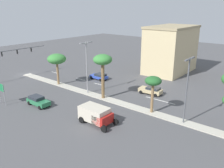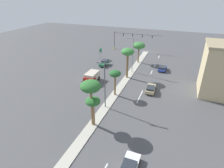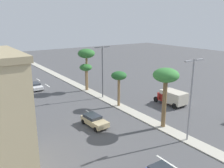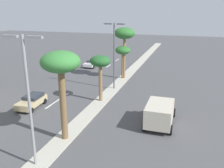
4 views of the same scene
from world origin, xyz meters
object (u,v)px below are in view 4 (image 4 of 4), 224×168
box_truck (160,113)px  street_lamp_mid (28,93)px  street_lamp_trailing (114,51)px  palm_tree_near (125,35)px  sedan_white_left (92,63)px  palm_tree_right (100,63)px  sedan_tan_near (32,101)px  palm_tree_trailing (61,66)px  palm_tree_left (123,51)px

box_truck → street_lamp_mid: bearing=-129.6°
street_lamp_trailing → box_truck: size_ratio=1.73×
street_lamp_mid → street_lamp_trailing: size_ratio=1.03×
palm_tree_near → sedan_white_left: 12.42m
palm_tree_right → sedan_tan_near: (-7.02, -4.18, -4.10)m
palm_tree_near → sedan_tan_near: (-7.10, -14.98, -6.39)m
palm_tree_near → palm_tree_trailing: bearing=-89.7°
palm_tree_near → street_lamp_mid: (-0.16, -24.47, -1.48)m
palm_tree_trailing → sedan_tan_near: bearing=142.9°
palm_tree_trailing → street_lamp_trailing: size_ratio=0.85×
palm_tree_left → street_lamp_mid: bearing=-89.8°
street_lamp_mid → palm_tree_trailing: bearing=86.4°
palm_tree_right → sedan_tan_near: 9.14m
palm_tree_trailing → palm_tree_left: size_ratio=1.48×
palm_tree_near → box_truck: 17.85m
palm_tree_near → street_lamp_mid: bearing=-90.4°
palm_tree_right → sedan_white_left: size_ratio=1.25×
palm_tree_right → box_truck: palm_tree_right is taller
sedan_tan_near → sedan_white_left: 21.63m
palm_tree_right → street_lamp_mid: 13.70m
street_lamp_mid → street_lamp_trailing: bearing=89.3°
street_lamp_mid → box_truck: 13.04m
street_lamp_mid → box_truck: size_ratio=1.79×
sedan_white_left → palm_tree_right: bearing=-64.8°
palm_tree_trailing → street_lamp_mid: (-0.26, -4.06, -0.97)m
palm_tree_right → palm_tree_near: size_ratio=0.69×
street_lamp_trailing → box_truck: bearing=-50.8°
palm_tree_trailing → box_truck: size_ratio=1.48×
palm_tree_trailing → street_lamp_mid: street_lamp_mid is taller
palm_tree_left → box_truck: palm_tree_left is taller
box_truck → palm_tree_near: bearing=117.1°
palm_tree_trailing → sedan_tan_near: (-7.20, 5.43, -5.88)m
palm_tree_left → box_truck: (7.90, -14.97, -3.22)m
sedan_tan_near → sedan_white_left: sedan_tan_near is taller
sedan_white_left → box_truck: box_truck is taller
street_lamp_trailing → sedan_white_left: (-8.35, 12.29, -4.82)m
street_lamp_mid → palm_tree_near: bearing=89.6°
palm_tree_right → palm_tree_left: bearing=90.8°
palm_tree_trailing → palm_tree_near: size_ratio=0.95×
sedan_white_left → box_truck: 26.89m
palm_tree_trailing → box_truck: palm_tree_trailing is taller
street_lamp_trailing → sedan_tan_near: street_lamp_trailing is taller
palm_tree_trailing → sedan_white_left: size_ratio=1.72×
street_lamp_trailing → box_truck: (7.61, -9.34, -4.22)m
palm_tree_trailing → palm_tree_right: size_ratio=1.37×
palm_tree_left → street_lamp_trailing: bearing=-87.0°
sedan_tan_near → street_lamp_trailing: bearing=52.4°
palm_tree_right → street_lamp_trailing: (0.15, 5.12, 0.65)m
palm_tree_right → palm_tree_left: 10.76m
palm_tree_near → sedan_tan_near: bearing=-115.4°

